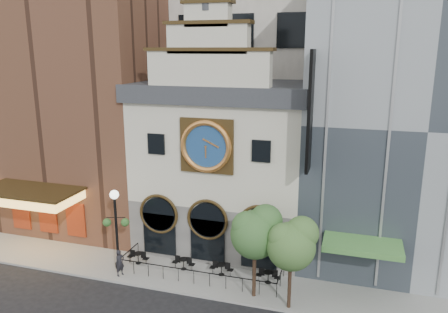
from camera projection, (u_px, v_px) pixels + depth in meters
ground at (187, 296)px, 26.64m from camera, size 120.00×120.00×0.00m
sidewalk at (201, 275)px, 28.94m from camera, size 44.00×5.00×0.15m
clock_building at (224, 159)px, 32.29m from camera, size 12.60×8.78×18.65m
theater_building at (84, 74)px, 36.56m from camera, size 14.00×15.60×25.00m
retail_building at (416, 117)px, 29.75m from camera, size 14.00×14.40×20.00m
cafe_railing at (201, 268)px, 28.81m from camera, size 10.60×2.60×0.90m
bistro_0 at (138, 257)px, 30.24m from camera, size 1.58×0.68×0.90m
bistro_1 at (184, 263)px, 29.42m from camera, size 1.58×0.68×0.90m
bistro_2 at (221, 268)px, 28.69m from camera, size 1.58×0.68×0.90m
bistro_3 at (268, 276)px, 27.72m from camera, size 1.58×0.68×0.90m
pedestrian at (120, 263)px, 28.54m from camera, size 0.66×0.77×1.78m
lamppost at (116, 220)px, 29.05m from camera, size 1.70×0.93×5.50m
tree_left at (256, 231)px, 25.39m from camera, size 2.99×2.88×5.75m
tree_right at (292, 242)px, 24.26m from camera, size 2.86×2.75×5.50m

